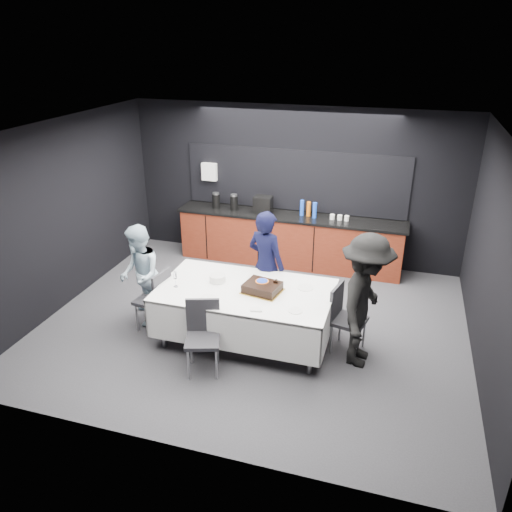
{
  "coord_description": "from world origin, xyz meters",
  "views": [
    {
      "loc": [
        1.83,
        -5.99,
        3.92
      ],
      "look_at": [
        0.0,
        0.1,
        1.05
      ],
      "focal_mm": 35.0,
      "sensor_mm": 36.0,
      "label": 1
    }
  ],
  "objects_px": {
    "chair_left": "(156,296)",
    "person_right": "(365,301)",
    "chair_near": "(203,331)",
    "party_table": "(245,298)",
    "person_center": "(266,265)",
    "plate_stack": "(218,278)",
    "chair_right": "(344,314)",
    "champagne_flute": "(175,276)",
    "person_left": "(140,275)",
    "cake_assembly": "(262,287)"
  },
  "relations": [
    {
      "from": "chair_right",
      "to": "person_center",
      "type": "xyz_separation_m",
      "value": [
        -1.22,
        0.56,
        0.29
      ]
    },
    {
      "from": "person_center",
      "to": "person_right",
      "type": "height_order",
      "value": "person_right"
    },
    {
      "from": "cake_assembly",
      "to": "chair_right",
      "type": "xyz_separation_m",
      "value": [
        1.07,
        0.15,
        -0.31
      ]
    },
    {
      "from": "chair_right",
      "to": "person_center",
      "type": "height_order",
      "value": "person_center"
    },
    {
      "from": "plate_stack",
      "to": "person_right",
      "type": "xyz_separation_m",
      "value": [
        2.0,
        -0.16,
        0.05
      ]
    },
    {
      "from": "person_right",
      "to": "chair_left",
      "type": "bearing_deg",
      "value": 97.48
    },
    {
      "from": "cake_assembly",
      "to": "champagne_flute",
      "type": "xyz_separation_m",
      "value": [
        -1.16,
        -0.2,
        0.1
      ]
    },
    {
      "from": "chair_near",
      "to": "person_left",
      "type": "height_order",
      "value": "person_left"
    },
    {
      "from": "cake_assembly",
      "to": "chair_right",
      "type": "relative_size",
      "value": 0.59
    },
    {
      "from": "chair_right",
      "to": "person_right",
      "type": "relative_size",
      "value": 0.53
    },
    {
      "from": "party_table",
      "to": "person_left",
      "type": "height_order",
      "value": "person_left"
    },
    {
      "from": "chair_right",
      "to": "party_table",
      "type": "bearing_deg",
      "value": -173.19
    },
    {
      "from": "plate_stack",
      "to": "person_center",
      "type": "bearing_deg",
      "value": 49.6
    },
    {
      "from": "chair_left",
      "to": "person_right",
      "type": "bearing_deg",
      "value": 1.2
    },
    {
      "from": "chair_left",
      "to": "chair_near",
      "type": "relative_size",
      "value": 1.0
    },
    {
      "from": "chair_near",
      "to": "person_right",
      "type": "xyz_separation_m",
      "value": [
        1.88,
        0.7,
        0.35
      ]
    },
    {
      "from": "champagne_flute",
      "to": "person_left",
      "type": "bearing_deg",
      "value": 160.89
    },
    {
      "from": "person_left",
      "to": "person_right",
      "type": "distance_m",
      "value": 3.17
    },
    {
      "from": "chair_left",
      "to": "person_right",
      "type": "relative_size",
      "value": 0.53
    },
    {
      "from": "party_table",
      "to": "chair_left",
      "type": "relative_size",
      "value": 2.51
    },
    {
      "from": "chair_near",
      "to": "person_left",
      "type": "relative_size",
      "value": 0.62
    },
    {
      "from": "cake_assembly",
      "to": "chair_right",
      "type": "height_order",
      "value": "cake_assembly"
    },
    {
      "from": "champagne_flute",
      "to": "chair_right",
      "type": "distance_m",
      "value": 2.29
    },
    {
      "from": "champagne_flute",
      "to": "person_left",
      "type": "distance_m",
      "value": 0.74
    },
    {
      "from": "party_table",
      "to": "person_center",
      "type": "height_order",
      "value": "person_center"
    },
    {
      "from": "plate_stack",
      "to": "champagne_flute",
      "type": "xyz_separation_m",
      "value": [
        -0.49,
        -0.31,
        0.11
      ]
    },
    {
      "from": "cake_assembly",
      "to": "person_left",
      "type": "distance_m",
      "value": 1.84
    },
    {
      "from": "chair_right",
      "to": "person_right",
      "type": "distance_m",
      "value": 0.48
    },
    {
      "from": "champagne_flute",
      "to": "chair_right",
      "type": "relative_size",
      "value": 0.24
    },
    {
      "from": "plate_stack",
      "to": "chair_left",
      "type": "bearing_deg",
      "value": -165.39
    },
    {
      "from": "cake_assembly",
      "to": "person_center",
      "type": "bearing_deg",
      "value": 101.86
    },
    {
      "from": "chair_near",
      "to": "person_right",
      "type": "distance_m",
      "value": 2.04
    },
    {
      "from": "chair_right",
      "to": "person_left",
      "type": "distance_m",
      "value": 2.91
    },
    {
      "from": "party_table",
      "to": "champagne_flute",
      "type": "bearing_deg",
      "value": -167.72
    },
    {
      "from": "chair_right",
      "to": "person_right",
      "type": "bearing_deg",
      "value": -38.76
    },
    {
      "from": "plate_stack",
      "to": "chair_right",
      "type": "xyz_separation_m",
      "value": [
        1.74,
        0.05,
        -0.3
      ]
    },
    {
      "from": "chair_left",
      "to": "chair_right",
      "type": "distance_m",
      "value": 2.6
    },
    {
      "from": "person_center",
      "to": "person_right",
      "type": "bearing_deg",
      "value": 172.94
    },
    {
      "from": "cake_assembly",
      "to": "chair_left",
      "type": "bearing_deg",
      "value": -175.59
    },
    {
      "from": "plate_stack",
      "to": "chair_near",
      "type": "xyz_separation_m",
      "value": [
        0.12,
        -0.86,
        -0.3
      ]
    },
    {
      "from": "chair_right",
      "to": "champagne_flute",
      "type": "bearing_deg",
      "value": -170.91
    },
    {
      "from": "party_table",
      "to": "champagne_flute",
      "type": "distance_m",
      "value": 0.99
    },
    {
      "from": "party_table",
      "to": "chair_near",
      "type": "height_order",
      "value": "chair_near"
    },
    {
      "from": "person_left",
      "to": "chair_left",
      "type": "bearing_deg",
      "value": 32.52
    },
    {
      "from": "cake_assembly",
      "to": "chair_left",
      "type": "xyz_separation_m",
      "value": [
        -1.51,
        -0.12,
        -0.31
      ]
    },
    {
      "from": "cake_assembly",
      "to": "chair_near",
      "type": "relative_size",
      "value": 0.59
    },
    {
      "from": "champagne_flute",
      "to": "chair_near",
      "type": "distance_m",
      "value": 0.92
    },
    {
      "from": "person_right",
      "to": "cake_assembly",
      "type": "bearing_deg",
      "value": 93.83
    },
    {
      "from": "plate_stack",
      "to": "chair_near",
      "type": "relative_size",
      "value": 0.24
    },
    {
      "from": "person_center",
      "to": "chair_near",
      "type": "bearing_deg",
      "value": 95.35
    }
  ]
}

